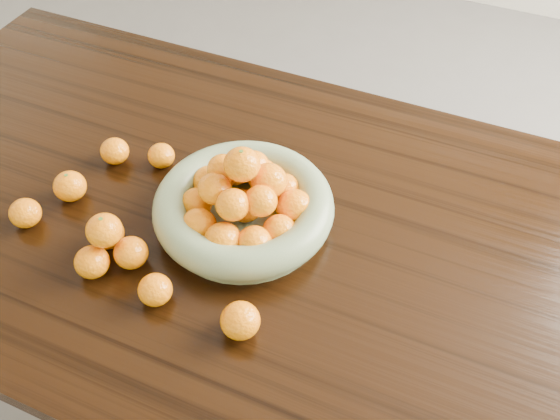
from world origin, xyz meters
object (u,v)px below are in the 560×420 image
at_px(orange_pyramid, 109,244).
at_px(dining_table, 273,255).
at_px(fruit_bowl, 244,205).
at_px(loose_orange_0, 70,186).

bearing_deg(orange_pyramid, dining_table, 38.88).
height_order(fruit_bowl, orange_pyramid, fruit_bowl).
xyz_separation_m(orange_pyramid, loose_orange_0, (-0.17, 0.11, -0.01)).
distance_m(orange_pyramid, loose_orange_0, 0.20).
relative_size(fruit_bowl, orange_pyramid, 2.65).
distance_m(fruit_bowl, loose_orange_0, 0.37).
bearing_deg(fruit_bowl, loose_orange_0, -166.92).
height_order(orange_pyramid, loose_orange_0, orange_pyramid).
height_order(dining_table, loose_orange_0, loose_orange_0).
xyz_separation_m(dining_table, loose_orange_0, (-0.41, -0.09, 0.12)).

